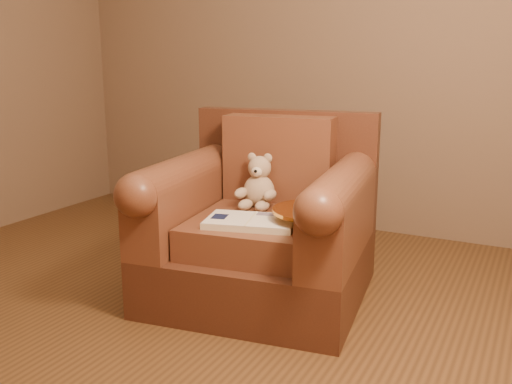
% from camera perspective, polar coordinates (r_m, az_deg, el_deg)
% --- Properties ---
extents(floor, '(4.00, 4.00, 0.00)m').
position_cam_1_polar(floor, '(2.90, -10.55, -12.68)').
color(floor, brown).
rests_on(floor, ground).
extents(armchair, '(1.19, 1.15, 0.96)m').
position_cam_1_polar(armchair, '(3.06, 0.75, -3.54)').
color(armchair, '#4D2819').
rests_on(armchair, floor).
extents(teddy_bear, '(0.22, 0.25, 0.30)m').
position_cam_1_polar(teddy_bear, '(3.11, 0.23, 0.55)').
color(teddy_bear, tan).
rests_on(teddy_bear, armchair).
extents(guidebook, '(0.49, 0.36, 0.04)m').
position_cam_1_polar(guidebook, '(2.79, -0.51, -2.99)').
color(guidebook, beige).
rests_on(guidebook, armchair).
extents(side_table, '(0.39, 0.39, 0.55)m').
position_cam_1_polar(side_table, '(2.83, 5.60, -6.66)').
color(side_table, gold).
rests_on(side_table, floor).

